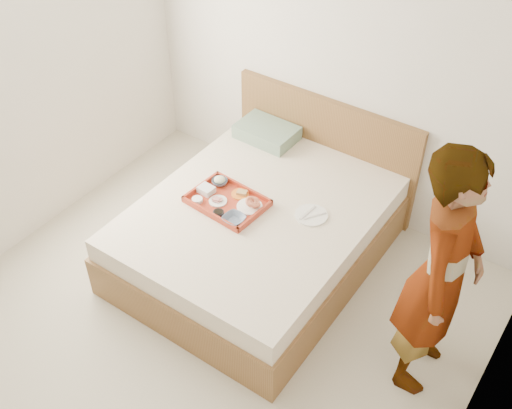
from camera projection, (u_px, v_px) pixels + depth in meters
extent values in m
cube|color=beige|center=(183.00, 348.00, 4.20)|extent=(3.50, 4.00, 0.01)
cube|color=silver|center=(342.00, 60.00, 4.59)|extent=(3.50, 0.01, 2.60)
cube|color=silver|center=(478.00, 360.00, 2.59)|extent=(0.01, 4.00, 2.60)
cube|color=brown|center=(258.00, 233.00, 4.67)|extent=(1.65, 2.00, 0.53)
cube|color=brown|center=(324.00, 149.00, 5.14)|extent=(1.65, 0.06, 0.95)
cube|color=gray|center=(267.00, 132.00, 5.12)|extent=(0.49, 0.34, 0.12)
cube|color=#AB3522|center=(227.00, 201.00, 4.51)|extent=(0.58, 0.44, 0.05)
cylinder|color=white|center=(250.00, 207.00, 4.47)|extent=(0.20, 0.20, 0.01)
imported|color=#1A2A49|center=(234.00, 219.00, 4.35)|extent=(0.17, 0.17, 0.04)
cylinder|color=black|center=(218.00, 213.00, 4.40)|extent=(0.09, 0.09, 0.03)
cylinder|color=white|center=(218.00, 201.00, 4.52)|extent=(0.15, 0.15, 0.01)
cylinder|color=orange|center=(240.00, 194.00, 4.58)|extent=(0.14, 0.14, 0.01)
imported|color=#1A2A49|center=(220.00, 182.00, 4.67)|extent=(0.13, 0.13, 0.04)
cube|color=silver|center=(206.00, 190.00, 4.59)|extent=(0.12, 0.10, 0.05)
cylinder|color=white|center=(197.00, 200.00, 4.52)|extent=(0.09, 0.09, 0.03)
cylinder|color=white|center=(311.00, 215.00, 4.42)|extent=(0.31, 0.31, 0.01)
imported|color=silver|center=(441.00, 275.00, 3.53)|extent=(0.48, 0.68, 1.76)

